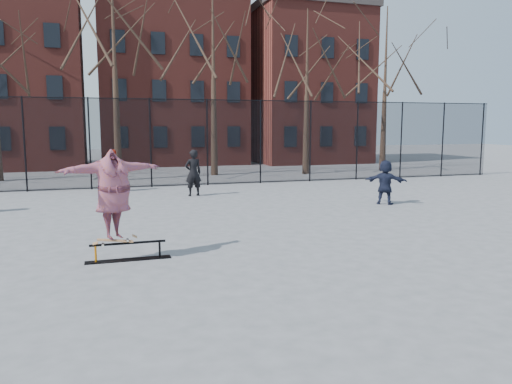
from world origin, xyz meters
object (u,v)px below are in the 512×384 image
object	(u,v)px
bystander_navy	(385,182)
skate_rail	(128,253)
skateboard	(115,241)
bystander_red	(112,171)
bystander_black	(193,173)
skater	(113,195)

from	to	relation	value
bystander_navy	skate_rail	bearing A→B (deg)	68.16
skateboard	bystander_red	world-z (taller)	bystander_red
skate_rail	bystander_navy	xyz separation A→B (m)	(9.17, 4.88, 0.64)
bystander_red	bystander_navy	bearing A→B (deg)	113.25
skate_rail	bystander_black	xyz separation A→B (m)	(3.02, 9.01, 0.77)
skater	bystander_black	distance (m)	9.60
skate_rail	skater	size ratio (longest dim) A/B	0.78
skateboard	bystander_red	distance (m)	11.36
skateboard	skater	distance (m)	0.97
skateboard	bystander_navy	distance (m)	10.62
skateboard	bystander_black	xyz separation A→B (m)	(3.28, 9.01, 0.49)
bystander_black	bystander_red	world-z (taller)	bystander_black
skateboard	bystander_red	size ratio (longest dim) A/B	0.44
bystander_red	bystander_black	bearing A→B (deg)	110.98
skate_rail	skater	world-z (taller)	skater
skater	bystander_black	world-z (taller)	skater
bystander_navy	skateboard	bearing A→B (deg)	67.51
skateboard	skater	xyz separation A→B (m)	(0.00, -0.00, 0.97)
skate_rail	skateboard	xyz separation A→B (m)	(-0.26, 0.00, 0.28)
skate_rail	skater	bearing A→B (deg)	-180.00
bystander_red	skate_rail	bearing A→B (deg)	58.53
bystander_navy	skater	bearing A→B (deg)	67.51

